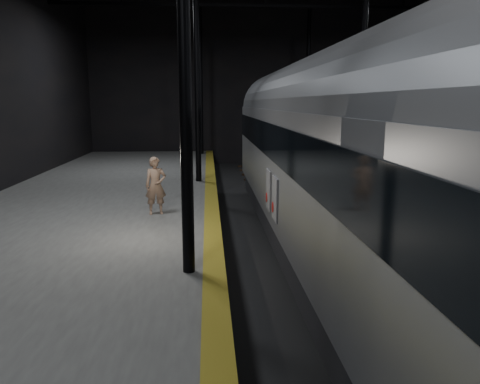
{
  "coord_description": "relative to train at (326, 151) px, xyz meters",
  "views": [
    {
      "loc": [
        -3.36,
        -13.73,
        4.61
      ],
      "look_at": [
        -2.42,
        -0.11,
        2.0
      ],
      "focal_mm": 35.0,
      "sensor_mm": 36.0,
      "label": 1
    }
  ],
  "objects": [
    {
      "name": "woman",
      "position": [
        -5.07,
        2.15,
        -1.31
      ],
      "size": [
        0.77,
        0.59,
        1.89
      ],
      "primitive_type": "imported",
      "rotation": [
        0.0,
        0.0,
        0.22
      ],
      "color": "#99765E",
      "rests_on": "platform_left"
    },
    {
      "name": "tactile_strip",
      "position": [
        -3.25,
        0.68,
        -2.25
      ],
      "size": [
        0.5,
        43.8,
        0.01
      ],
      "primitive_type": "cube",
      "color": "olive",
      "rests_on": "platform_left"
    },
    {
      "name": "ground",
      "position": [
        0.0,
        0.68,
        -3.26
      ],
      "size": [
        44.0,
        44.0,
        0.0
      ],
      "primitive_type": "plane",
      "color": "black",
      "rests_on": "ground"
    },
    {
      "name": "track",
      "position": [
        0.0,
        0.68,
        -3.19
      ],
      "size": [
        2.4,
        43.0,
        0.24
      ],
      "color": "#3F3328",
      "rests_on": "ground"
    },
    {
      "name": "train",
      "position": [
        0.0,
        0.0,
        0.0
      ],
      "size": [
        3.26,
        21.84,
        5.84
      ],
      "color": "#999BA1",
      "rests_on": "ground"
    },
    {
      "name": "platform_left",
      "position": [
        -7.5,
        0.68,
        -2.76
      ],
      "size": [
        9.0,
        43.8,
        1.0
      ],
      "primitive_type": "cube",
      "color": "#4C4C49",
      "rests_on": "ground"
    }
  ]
}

